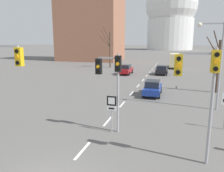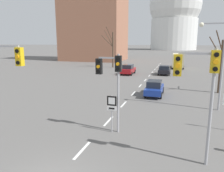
# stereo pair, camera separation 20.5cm
# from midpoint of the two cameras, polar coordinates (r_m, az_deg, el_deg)

# --- Properties ---
(lane_stripe_0) EXTENTS (0.16, 2.00, 0.01)m
(lane_stripe_0) POSITION_cam_midpoint_polar(r_m,az_deg,el_deg) (12.06, -7.28, -16.27)
(lane_stripe_0) COLOR silver
(lane_stripe_0) RESTS_ON ground_plane
(lane_stripe_1) EXTENTS (0.16, 2.00, 0.01)m
(lane_stripe_1) POSITION_cam_midpoint_polar(r_m,az_deg,el_deg) (15.90, -0.57, -9.13)
(lane_stripe_1) COLOR silver
(lane_stripe_1) RESTS_ON ground_plane
(lane_stripe_2) EXTENTS (0.16, 2.00, 0.01)m
(lane_stripe_2) POSITION_cam_midpoint_polar(r_m,az_deg,el_deg) (20.02, 3.32, -4.79)
(lane_stripe_2) COLOR silver
(lane_stripe_2) RESTS_ON ground_plane
(lane_stripe_3) EXTENTS (0.16, 2.00, 0.01)m
(lane_stripe_3) POSITION_cam_midpoint_polar(r_m,az_deg,el_deg) (24.28, 5.84, -1.93)
(lane_stripe_3) COLOR silver
(lane_stripe_3) RESTS_ON ground_plane
(lane_stripe_4) EXTENTS (0.16, 2.00, 0.01)m
(lane_stripe_4) POSITION_cam_midpoint_polar(r_m,az_deg,el_deg) (28.61, 7.59, 0.07)
(lane_stripe_4) COLOR silver
(lane_stripe_4) RESTS_ON ground_plane
(lane_stripe_5) EXTENTS (0.16, 2.00, 0.01)m
(lane_stripe_5) POSITION_cam_midpoint_polar(r_m,az_deg,el_deg) (32.98, 8.88, 1.55)
(lane_stripe_5) COLOR silver
(lane_stripe_5) RESTS_ON ground_plane
(lane_stripe_6) EXTENTS (0.16, 2.00, 0.01)m
(lane_stripe_6) POSITION_cam_midpoint_polar(r_m,az_deg,el_deg) (37.39, 9.87, 2.67)
(lane_stripe_6) COLOR silver
(lane_stripe_6) RESTS_ON ground_plane
(lane_stripe_7) EXTENTS (0.16, 2.00, 0.01)m
(lane_stripe_7) POSITION_cam_midpoint_polar(r_m,az_deg,el_deg) (41.81, 10.65, 3.56)
(lane_stripe_7) COLOR silver
(lane_stripe_7) RESTS_ON ground_plane
(lane_stripe_8) EXTENTS (0.16, 2.00, 0.01)m
(lane_stripe_8) POSITION_cam_midpoint_polar(r_m,az_deg,el_deg) (46.25, 11.28, 4.28)
(lane_stripe_8) COLOR silver
(lane_stripe_8) RESTS_ON ground_plane
(lane_stripe_9) EXTENTS (0.16, 2.00, 0.01)m
(lane_stripe_9) POSITION_cam_midpoint_polar(r_m,az_deg,el_deg) (50.70, 11.80, 4.87)
(lane_stripe_9) COLOR silver
(lane_stripe_9) RESTS_ON ground_plane
(lane_stripe_10) EXTENTS (0.16, 2.00, 0.01)m
(lane_stripe_10) POSITION_cam_midpoint_polar(r_m,az_deg,el_deg) (55.16, 12.24, 5.36)
(lane_stripe_10) COLOR silver
(lane_stripe_10) RESTS_ON ground_plane
(lane_stripe_11) EXTENTS (0.16, 2.00, 0.01)m
(lane_stripe_11) POSITION_cam_midpoint_polar(r_m,az_deg,el_deg) (59.63, 12.62, 5.78)
(lane_stripe_11) COLOR silver
(lane_stripe_11) RESTS_ON ground_plane
(traffic_signal_centre_tall) EXTENTS (1.59, 0.34, 4.90)m
(traffic_signal_centre_tall) POSITION_cam_midpoint_polar(r_m,az_deg,el_deg) (13.24, 0.30, 3.23)
(traffic_signal_centre_tall) COLOR #9E9EA3
(traffic_signal_centre_tall) RESTS_ON ground_plane
(traffic_signal_near_right) EXTENTS (1.87, 0.34, 5.36)m
(traffic_signal_near_right) POSITION_cam_midpoint_polar(r_m,az_deg,el_deg) (10.29, 22.73, 1.97)
(traffic_signal_near_right) COLOR #9E9EA3
(traffic_signal_near_right) RESTS_ON ground_plane
(route_sign_post) EXTENTS (0.60, 0.08, 2.40)m
(route_sign_post) POSITION_cam_midpoint_polar(r_m,az_deg,el_deg) (13.52, 0.38, -5.60)
(route_sign_post) COLOR #9E9EA3
(route_sign_post) RESTS_ON ground_plane
(street_lamp_right) EXTENTS (2.07, 0.36, 7.12)m
(street_lamp_right) POSITION_cam_midpoint_polar(r_m,az_deg,el_deg) (19.61, 26.18, 6.95)
(street_lamp_right) COLOR #9E9EA3
(street_lamp_right) RESTS_ON ground_plane
(sedan_near_left) EXTENTS (1.77, 4.17, 1.62)m
(sedan_near_left) POSITION_cam_midpoint_polar(r_m,az_deg,el_deg) (23.52, 11.26, -0.49)
(sedan_near_left) COLOR navy
(sedan_near_left) RESTS_ON ground_plane
(sedan_near_right) EXTENTS (1.97, 4.00, 1.58)m
(sedan_near_right) POSITION_cam_midpoint_polar(r_m,az_deg,el_deg) (39.09, 13.66, 4.07)
(sedan_near_right) COLOR black
(sedan_near_right) RESTS_ON ground_plane
(sedan_mid_centre) EXTENTS (1.95, 4.57, 1.73)m
(sedan_mid_centre) POSITION_cam_midpoint_polar(r_m,az_deg,el_deg) (38.53, 4.41, 4.36)
(sedan_mid_centre) COLOR maroon
(sedan_mid_centre) RESTS_ON ground_plane
(delivery_truck) EXTENTS (2.44, 7.20, 3.14)m
(delivery_truck) POSITION_cam_midpoint_polar(r_m,az_deg,el_deg) (49.80, 17.02, 6.46)
(delivery_truck) COLOR #333842
(delivery_truck) RESTS_ON ground_plane
(bare_tree_left_near) EXTENTS (2.01, 4.83, 8.69)m
(bare_tree_left_near) POSITION_cam_midpoint_polar(r_m,az_deg,el_deg) (48.66, 0.15, 9.95)
(bare_tree_left_near) COLOR brown
(bare_tree_left_near) RESTS_ON ground_plane
(bare_tree_right_near) EXTENTS (2.83, 3.19, 6.78)m
(bare_tree_right_near) POSITION_cam_midpoint_polar(r_m,az_deg,el_deg) (26.77, 26.79, 5.23)
(bare_tree_right_near) COLOR brown
(bare_tree_right_near) RESTS_ON ground_plane
(capitol_dome) EXTENTS (36.09, 36.09, 50.97)m
(capitol_dome) POSITION_cam_midpoint_polar(r_m,az_deg,el_deg) (169.36, 16.08, 17.53)
(capitol_dome) COLOR silver
(capitol_dome) RESTS_ON ground_plane
(apartment_block_left) EXTENTS (18.00, 14.00, 28.18)m
(apartment_block_left) POSITION_cam_midpoint_polar(r_m,az_deg,el_deg) (69.46, -4.63, 18.43)
(apartment_block_left) COLOR #9E664C
(apartment_block_left) RESTS_ON ground_plane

